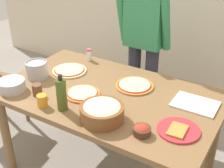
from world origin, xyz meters
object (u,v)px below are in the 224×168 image
(plate_with_slice, at_px, (178,130))
(small_sauce_bowl, at_px, (142,130))
(cup_orange, at_px, (42,101))
(cup_small_brown, at_px, (37,90))
(pizza_raw_on_board, at_px, (69,70))
(person_cook, at_px, (144,36))
(cutting_board_white, at_px, (195,104))
(pizza_second_cooked, at_px, (82,93))
(steel_pot, at_px, (37,69))
(pizza_cooked_on_tray, at_px, (135,85))
(popcorn_bowl, at_px, (102,111))
(olive_oil_bottle, at_px, (62,94))
(dining_table, at_px, (109,103))
(mixing_bowl_steel, at_px, (12,85))
(salt_shaker, at_px, (89,55))

(plate_with_slice, relative_size, small_sauce_bowl, 2.36)
(cup_orange, xyz_separation_m, cup_small_brown, (-0.13, 0.09, 0.00))
(pizza_raw_on_board, bearing_deg, cup_orange, -71.54)
(person_cook, distance_m, cutting_board_white, 0.91)
(person_cook, xyz_separation_m, cutting_board_white, (0.68, -0.59, -0.17))
(cup_small_brown, bearing_deg, pizza_raw_on_board, 95.30)
(pizza_second_cooked, xyz_separation_m, steel_pot, (-0.47, 0.04, 0.06))
(plate_with_slice, distance_m, cutting_board_white, 0.34)
(pizza_cooked_on_tray, relative_size, cup_orange, 3.39)
(pizza_cooked_on_tray, xyz_separation_m, pizza_second_cooked, (-0.27, -0.30, 0.00))
(popcorn_bowl, height_order, cup_orange, popcorn_bowl)
(olive_oil_bottle, bearing_deg, pizza_cooked_on_tray, 62.82)
(plate_with_slice, relative_size, popcorn_bowl, 0.93)
(dining_table, xyz_separation_m, pizza_second_cooked, (-0.15, -0.12, 0.10))
(cutting_board_white, bearing_deg, dining_table, -163.90)
(dining_table, height_order, person_cook, person_cook)
(pizza_cooked_on_tray, height_order, olive_oil_bottle, olive_oil_bottle)
(cup_orange, distance_m, cutting_board_white, 1.04)
(pizza_second_cooked, height_order, mixing_bowl_steel, mixing_bowl_steel)
(olive_oil_bottle, bearing_deg, cup_small_brown, 169.67)
(dining_table, distance_m, mixing_bowl_steel, 0.72)
(plate_with_slice, bearing_deg, dining_table, 164.41)
(pizza_second_cooked, xyz_separation_m, cup_small_brown, (-0.27, -0.17, 0.03))
(pizza_cooked_on_tray, height_order, small_sauce_bowl, small_sauce_bowl)
(dining_table, height_order, cutting_board_white, cutting_board_white)
(steel_pot, distance_m, cutting_board_white, 1.23)
(pizza_cooked_on_tray, height_order, cup_orange, cup_orange)
(salt_shaker, bearing_deg, pizza_raw_on_board, -92.39)
(salt_shaker, bearing_deg, pizza_cooked_on_tray, -20.85)
(person_cook, height_order, pizza_cooked_on_tray, person_cook)
(pizza_cooked_on_tray, distance_m, small_sauce_bowl, 0.57)
(mixing_bowl_steel, relative_size, olive_oil_bottle, 0.78)
(salt_shaker, bearing_deg, cup_orange, -78.46)
(pizza_cooked_on_tray, xyz_separation_m, mixing_bowl_steel, (-0.75, -0.52, 0.03))
(olive_oil_bottle, relative_size, salt_shaker, 2.42)
(cup_orange, distance_m, cup_small_brown, 0.16)
(steel_pot, bearing_deg, small_sauce_bowl, -12.34)
(pizza_cooked_on_tray, distance_m, cup_orange, 0.69)
(pizza_second_cooked, relative_size, steel_pot, 1.47)
(person_cook, relative_size, popcorn_bowl, 5.79)
(pizza_cooked_on_tray, distance_m, olive_oil_bottle, 0.59)
(popcorn_bowl, relative_size, cup_orange, 3.29)
(pizza_second_cooked, xyz_separation_m, small_sauce_bowl, (0.57, -0.19, 0.02))
(popcorn_bowl, relative_size, olive_oil_bottle, 1.09)
(pizza_raw_on_board, bearing_deg, popcorn_bowl, -35.78)
(dining_table, distance_m, pizza_raw_on_board, 0.49)
(mixing_bowl_steel, bearing_deg, olive_oil_bottle, -0.43)
(cutting_board_white, bearing_deg, pizza_second_cooked, -158.79)
(popcorn_bowl, distance_m, mixing_bowl_steel, 0.77)
(cup_small_brown, bearing_deg, small_sauce_bowl, -1.15)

